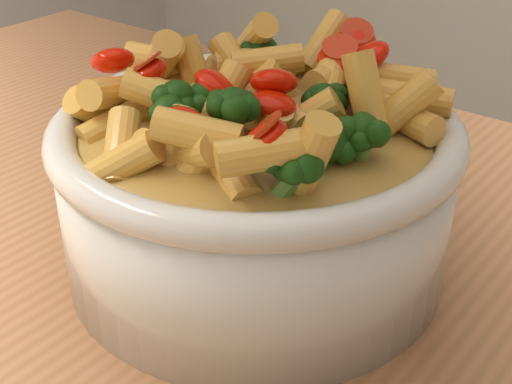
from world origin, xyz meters
The scene contains 3 objects.
table centered at (0.00, 0.00, 0.80)m, with size 1.20×0.80×0.90m.
serving_bowl centered at (0.05, 0.04, 0.96)m, with size 0.28×0.28×0.12m.
pasta_salad centered at (0.05, 0.04, 1.03)m, with size 0.22×0.22×0.05m.
Camera 1 is at (0.31, -0.30, 1.20)m, focal length 50.00 mm.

